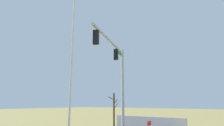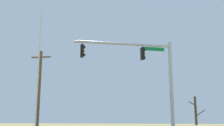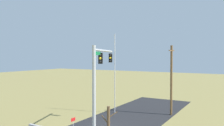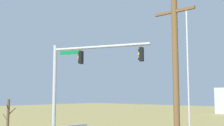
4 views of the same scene
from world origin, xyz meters
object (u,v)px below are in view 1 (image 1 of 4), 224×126
object	(u,v)px
bare_tree	(114,109)
open_sign	(149,125)
signal_mast	(117,70)
flagpole	(72,55)

from	to	relation	value
bare_tree	open_sign	xyz separation A→B (m)	(-3.67, -6.04, -0.97)
signal_mast	flagpole	xyz separation A→B (m)	(-7.57, -2.80, -0.61)
bare_tree	open_sign	distance (m)	7.14
signal_mast	open_sign	xyz separation A→B (m)	(0.20, -2.80, -4.51)
signal_mast	open_sign	size ratio (longest dim) A/B	6.37
flagpole	open_sign	bearing A→B (deg)	0.02
bare_tree	open_sign	world-z (taller)	bare_tree
signal_mast	bare_tree	bearing A→B (deg)	39.94
flagpole	open_sign	xyz separation A→B (m)	(7.77, 0.00, -3.90)
flagpole	signal_mast	bearing A→B (deg)	20.32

